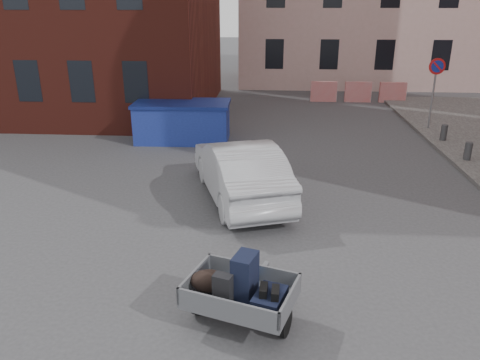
{
  "coord_description": "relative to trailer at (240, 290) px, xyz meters",
  "views": [
    {
      "loc": [
        -0.12,
        -8.66,
        4.72
      ],
      "look_at": [
        -0.76,
        0.78,
        1.1
      ],
      "focal_mm": 35.0,
      "sensor_mm": 36.0,
      "label": 1
    }
  ],
  "objects": [
    {
      "name": "silver_car",
      "position": [
        -0.34,
        5.03,
        0.14
      ],
      "size": [
        2.94,
        4.84,
        1.5
      ],
      "primitive_type": "imported",
      "rotation": [
        0.0,
        0.0,
        3.46
      ],
      "color": "#B1B4B9",
      "rests_on": "ground"
    },
    {
      "name": "ground",
      "position": [
        0.53,
        2.63,
        -0.61
      ],
      "size": [
        120.0,
        120.0,
        0.0
      ],
      "primitive_type": "plane",
      "color": "#38383A",
      "rests_on": "ground"
    },
    {
      "name": "dumpster",
      "position": [
        -2.73,
        10.14,
        0.1
      ],
      "size": [
        3.4,
        1.81,
        1.41
      ],
      "rotation": [
        0.0,
        0.0,
        0.02
      ],
      "color": "navy",
      "rests_on": "ground"
    },
    {
      "name": "trailer",
      "position": [
        0.0,
        0.0,
        0.0
      ],
      "size": [
        1.87,
        1.97,
        1.2
      ],
      "rotation": [
        0.0,
        0.0,
        -0.32
      ],
      "color": "black",
      "rests_on": "ground"
    },
    {
      "name": "no_parking_sign",
      "position": [
        6.53,
        12.11,
        1.41
      ],
      "size": [
        0.6,
        0.09,
        2.65
      ],
      "color": "gray",
      "rests_on": "sidewalk"
    },
    {
      "name": "barriers",
      "position": [
        4.73,
        17.63,
        -0.11
      ],
      "size": [
        4.7,
        0.18,
        1.0
      ],
      "color": "red",
      "rests_on": "ground"
    }
  ]
}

